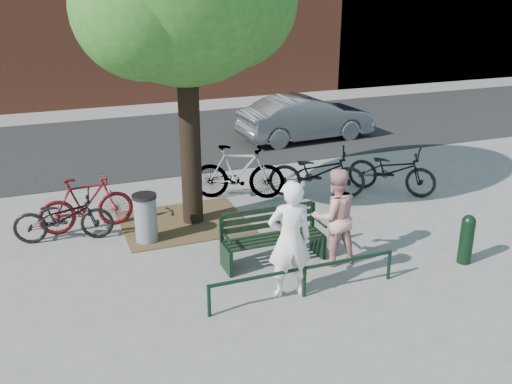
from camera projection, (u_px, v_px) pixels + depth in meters
name	position (u px, v px, depth m)	size (l,w,h in m)	color
ground	(273.00, 262.00, 9.72)	(90.00, 90.00, 0.00)	gray
dirt_pit	(184.00, 222.00, 11.30)	(2.40, 2.00, 0.02)	brown
road	(163.00, 140.00, 17.14)	(40.00, 7.00, 0.01)	black
park_bench	(272.00, 235.00, 9.63)	(1.74, 0.54, 0.97)	black
guard_railing	(305.00, 273.00, 8.54)	(3.06, 0.06, 0.51)	black
person_left	(290.00, 239.00, 8.42)	(0.67, 0.44, 1.84)	white
person_right	(334.00, 217.00, 9.46)	(0.81, 0.63, 1.67)	#CC8F8C
bollard	(467.00, 237.00, 9.56)	(0.23, 0.23, 0.87)	black
litter_bin	(146.00, 218.00, 10.35)	(0.45, 0.45, 0.91)	gray
bicycle_a	(63.00, 217.00, 10.38)	(0.62, 1.77, 0.93)	black
bicycle_b	(86.00, 204.00, 10.82)	(0.50, 1.78, 1.07)	#550C11
bicycle_c	(317.00, 173.00, 12.49)	(0.74, 2.12, 1.11)	black
bicycle_d	(239.00, 172.00, 12.39)	(0.57, 2.00, 1.20)	gray
bicycle_e	(392.00, 170.00, 12.76)	(0.70, 1.99, 1.05)	black
parked_car	(306.00, 118.00, 16.97)	(1.41, 4.05, 1.34)	slate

